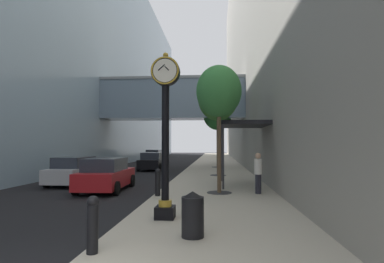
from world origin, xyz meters
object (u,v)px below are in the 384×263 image
bollard_nearest (93,223)px  bollard_third (158,182)px  car_grey_mid (154,156)px  street_tree_mid_near (218,98)px  pedestrian_walking (258,172)px  car_black_trailing (153,161)px  street_tree_near (219,92)px  street_clock (165,126)px  car_silver_far (75,171)px  street_tree_mid_far (217,114)px  trash_bin (193,213)px  car_red_near (106,175)px

bollard_nearest → bollard_third: bearing=90.0°
bollard_nearest → car_grey_mid: (-5.37, 32.68, 0.06)m
street_tree_mid_near → pedestrian_walking: size_ratio=3.94×
bollard_third → street_tree_mid_near: (2.56, 8.74, 4.77)m
car_black_trailing → street_tree_near: bearing=-66.8°
street_clock → street_tree_near: bearing=71.7°
car_black_trailing → street_clock: bearing=-77.3°
car_grey_mid → street_tree_mid_near: bearing=-65.2°
street_tree_near → pedestrian_walking: bearing=-3.0°
pedestrian_walking → car_silver_far: 10.54m
street_tree_mid_far → car_black_trailing: size_ratio=1.57×
street_tree_near → car_silver_far: street_tree_near is taller
trash_bin → car_silver_far: car_silver_far is taller
street_tree_near → trash_bin: street_tree_near is taller
street_clock → bollard_nearest: (-0.95, -2.94, -2.08)m
car_grey_mid → street_clock: bearing=-78.0°
street_tree_near → trash_bin: size_ratio=5.42×
car_black_trailing → trash_bin: bearing=-75.8°
trash_bin → car_silver_far: bearing=126.8°
street_clock → pedestrian_walking: (3.30, 4.77, -1.72)m
car_grey_mid → pedestrian_walking: bearing=-68.9°
car_silver_far → car_red_near: bearing=-41.2°
street_clock → bollard_third: 4.48m
trash_bin → car_grey_mid: (-7.25, 31.45, 0.11)m
street_tree_near → street_tree_mid_near: street_tree_mid_near is taller
bollard_nearest → car_silver_far: size_ratio=0.24×
pedestrian_walking → bollard_nearest: bearing=-118.9°
street_tree_mid_near → trash_bin: bearing=-92.7°
bollard_nearest → street_tree_mid_near: 16.45m
car_grey_mid → car_silver_far: (-0.28, -21.39, -0.02)m
street_tree_mid_near → car_grey_mid: street_tree_mid_near is taller
street_clock → street_tree_mid_near: (1.61, 12.60, 2.69)m
bollard_nearest → trash_bin: bollard_nearest is taller
bollard_nearest → car_black_trailing: car_black_trailing is taller
street_clock → street_tree_near: size_ratio=0.85×
car_grey_mid → bollard_third: bearing=-78.3°
street_tree_near → street_tree_mid_near: size_ratio=0.81×
street_tree_mid_near → car_silver_far: size_ratio=1.49×
trash_bin → car_grey_mid: bearing=103.0°
pedestrian_walking → car_black_trailing: 15.32m
car_red_near → car_grey_mid: bearing=95.7°
bollard_nearest → street_tree_mid_far: bearing=83.7°
street_clock → street_tree_mid_far: size_ratio=0.73×
bollard_third → car_black_trailing: size_ratio=0.27×
street_tree_near → street_clock: bearing=-108.3°
street_tree_near → street_tree_mid_far: (0.00, 15.48, 0.59)m
street_tree_near → street_tree_mid_near: (0.00, 7.74, 0.88)m
bollard_third → bollard_nearest: bearing=-90.0°
bollard_nearest → car_grey_mid: car_grey_mid is taller
street_clock → street_tree_mid_near: street_tree_mid_near is taller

